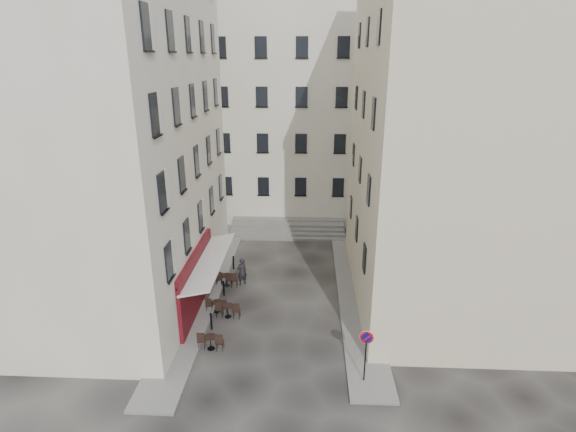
# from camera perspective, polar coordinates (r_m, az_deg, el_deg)

# --- Properties ---
(ground) EXTENTS (90.00, 90.00, 0.00)m
(ground) POSITION_cam_1_polar(r_m,az_deg,el_deg) (24.74, -1.59, -13.11)
(ground) COLOR black
(ground) RESTS_ON ground
(sidewalk_left) EXTENTS (2.00, 22.00, 0.12)m
(sidewalk_left) POSITION_cam_1_polar(r_m,az_deg,el_deg) (28.78, -10.04, -8.27)
(sidewalk_left) COLOR slate
(sidewalk_left) RESTS_ON ground
(sidewalk_right) EXTENTS (2.00, 18.00, 0.12)m
(sidewalk_right) POSITION_cam_1_polar(r_m,az_deg,el_deg) (27.37, 8.47, -9.73)
(sidewalk_right) COLOR slate
(sidewalk_right) RESTS_ON ground
(building_left) EXTENTS (12.20, 16.20, 20.60)m
(building_left) POSITION_cam_1_polar(r_m,az_deg,el_deg) (26.87, -24.69, 11.33)
(building_left) COLOR beige
(building_left) RESTS_ON ground
(building_right) EXTENTS (12.20, 14.20, 18.60)m
(building_right) POSITION_cam_1_polar(r_m,az_deg,el_deg) (26.12, 22.80, 9.16)
(building_right) COLOR beige
(building_right) RESTS_ON ground
(building_back) EXTENTS (18.20, 10.20, 18.60)m
(building_back) POSITION_cam_1_polar(r_m,az_deg,el_deg) (40.05, -1.08, 13.78)
(building_back) COLOR beige
(building_back) RESTS_ON ground
(cafe_storefront) EXTENTS (1.74, 7.30, 3.50)m
(cafe_storefront) POSITION_cam_1_polar(r_m,az_deg,el_deg) (25.32, -11.33, -7.80)
(cafe_storefront) COLOR #4A0A12
(cafe_storefront) RESTS_ON ground
(stone_steps) EXTENTS (9.00, 3.15, 0.80)m
(stone_steps) POSITION_cam_1_polar(r_m,az_deg,el_deg) (35.80, -0.08, -1.63)
(stone_steps) COLOR #65625F
(stone_steps) RESTS_ON ground
(bollard_near) EXTENTS (0.12, 0.12, 0.98)m
(bollard_near) POSITION_cam_1_polar(r_m,az_deg,el_deg) (24.07, -9.72, -12.96)
(bollard_near) COLOR black
(bollard_near) RESTS_ON ground
(bollard_mid) EXTENTS (0.12, 0.12, 0.98)m
(bollard_mid) POSITION_cam_1_polar(r_m,az_deg,el_deg) (27.02, -8.17, -9.00)
(bollard_mid) COLOR black
(bollard_mid) RESTS_ON ground
(bollard_far) EXTENTS (0.12, 0.12, 0.98)m
(bollard_far) POSITION_cam_1_polar(r_m,az_deg,el_deg) (30.08, -6.94, -5.82)
(bollard_far) COLOR black
(bollard_far) RESTS_ON ground
(no_parking_sign) EXTENTS (0.58, 0.13, 2.57)m
(no_parking_sign) POSITION_cam_1_polar(r_m,az_deg,el_deg) (19.98, 9.88, -16.05)
(no_parking_sign) COLOR black
(no_parking_sign) RESTS_ON ground
(bistro_table_a) EXTENTS (1.28, 0.60, 0.90)m
(bistro_table_a) POSITION_cam_1_polar(r_m,az_deg,el_deg) (22.70, -9.77, -15.38)
(bistro_table_a) COLOR black
(bistro_table_a) RESTS_ON ground
(bistro_table_b) EXTENTS (1.33, 0.62, 0.94)m
(bistro_table_b) POSITION_cam_1_polar(r_m,az_deg,el_deg) (24.96, -7.62, -11.69)
(bistro_table_b) COLOR black
(bistro_table_b) RESTS_ON ground
(bistro_table_c) EXTENTS (1.20, 0.56, 0.85)m
(bistro_table_c) POSITION_cam_1_polar(r_m,az_deg,el_deg) (25.50, -9.03, -11.15)
(bistro_table_c) COLOR black
(bistro_table_c) RESTS_ON ground
(bistro_table_d) EXTENTS (1.37, 0.64, 0.96)m
(bistro_table_d) POSITION_cam_1_polar(r_m,az_deg,el_deg) (28.05, -7.80, -7.92)
(bistro_table_d) COLOR black
(bistro_table_d) RESTS_ON ground
(bistro_table_e) EXTENTS (1.27, 0.59, 0.89)m
(bistro_table_e) POSITION_cam_1_polar(r_m,az_deg,el_deg) (28.22, -8.39, -7.86)
(bistro_table_e) COLOR black
(bistro_table_e) RESTS_ON ground
(pedestrian) EXTENTS (0.77, 0.72, 1.76)m
(pedestrian) POSITION_cam_1_polar(r_m,az_deg,el_deg) (27.97, -5.87, -7.03)
(pedestrian) COLOR black
(pedestrian) RESTS_ON ground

